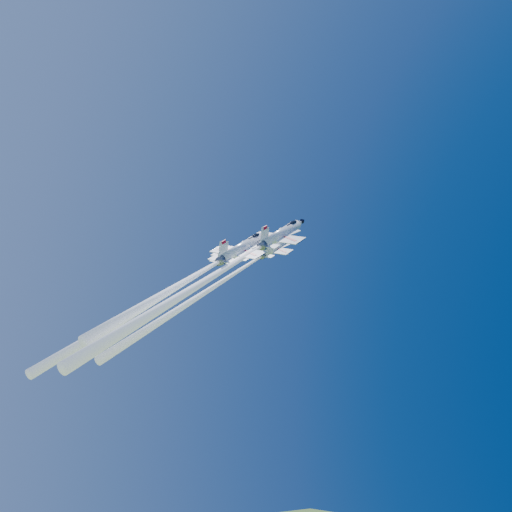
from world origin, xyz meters
TOP-DOWN VIEW (x-y plane):
  - jet_lead at (-9.05, -0.47)m, footprint 41.41×21.38m
  - jet_left at (-17.21, 3.23)m, footprint 42.52×21.63m
  - jet_right at (-13.97, -7.23)m, footprint 46.98×23.11m
  - jet_slot at (-17.47, -5.60)m, footprint 36.21×16.74m

SIDE VIEW (x-z plane):
  - jet_left at x=-17.21m, z-range 70.62..110.73m
  - jet_slot at x=-17.47m, z-range 75.43..108.05m
  - jet_right at x=-13.97m, z-range 70.47..114.26m
  - jet_lead at x=-9.05m, z-range 72.91..112.18m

